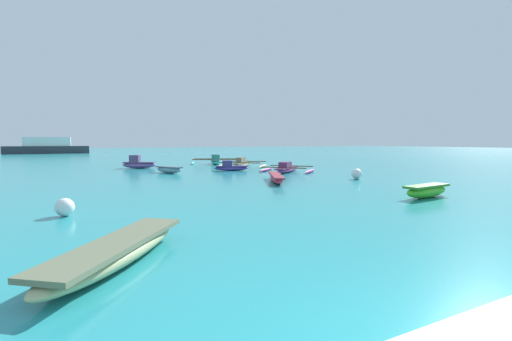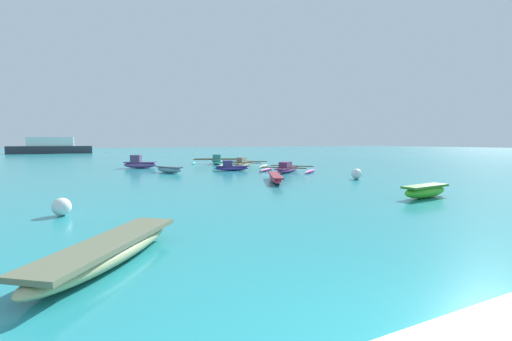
# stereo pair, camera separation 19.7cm
# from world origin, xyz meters

# --- Properties ---
(moored_boat_0) EXTENTS (4.28, 4.20, 0.79)m
(moored_boat_0) POSITION_xyz_m (8.04, 23.01, 0.26)
(moored_boat_0) COLOR tan
(moored_boat_0) RESTS_ON ground_plane
(moored_boat_1) EXTENTS (2.39, 1.37, 0.70)m
(moored_boat_1) POSITION_xyz_m (5.96, 20.43, 0.25)
(moored_boat_1) COLOR #5C41AB
(moored_boat_1) RESTS_ON ground_plane
(moored_boat_2) EXTENTS (2.78, 3.32, 0.37)m
(moored_boat_2) POSITION_xyz_m (-2.58, 4.70, 0.21)
(moored_boat_2) COLOR #9EAB78
(moored_boat_2) RESTS_ON ground_plane
(moored_boat_3) EXTENTS (4.59, 3.21, 0.88)m
(moored_boat_3) POSITION_xyz_m (7.41, 27.28, 0.29)
(moored_boat_3) COLOR #4DD4BD
(moored_boat_3) RESTS_ON ground_plane
(moored_boat_4) EXTENTS (3.92, 4.01, 0.69)m
(moored_boat_4) POSITION_xyz_m (8.77, 17.66, 0.23)
(moored_boat_4) COLOR #9D3B86
(moored_boat_4) RESTS_ON ground_plane
(moored_boat_5) EXTENTS (2.30, 0.84, 0.45)m
(moored_boat_5) POSITION_xyz_m (7.81, 6.81, 0.25)
(moored_boat_5) COLOR green
(moored_boat_5) RESTS_ON ground_plane
(moored_boat_6) EXTENTS (2.55, 1.71, 0.98)m
(moored_boat_6) POSITION_xyz_m (0.64, 25.54, 0.35)
(moored_boat_6) COLOR #8659A1
(moored_boat_6) RESTS_ON ground_plane
(moored_boat_7) EXTENTS (2.00, 3.62, 0.37)m
(moored_boat_7) POSITION_xyz_m (5.45, 13.36, 0.21)
(moored_boat_7) COLOR #DF334A
(moored_boat_7) RESTS_ON ground_plane
(moored_boat_8) EXTENTS (1.49, 2.19, 0.41)m
(moored_boat_8) POSITION_xyz_m (1.79, 20.58, 0.23)
(moored_boat_8) COLOR #79A1B4
(moored_boat_8) RESTS_ON ground_plane
(mooring_buoy_0) EXTENTS (0.48, 0.48, 0.48)m
(mooring_buoy_0) POSITION_xyz_m (-3.51, 9.12, 0.24)
(mooring_buoy_0) COLOR white
(mooring_buoy_0) RESTS_ON ground_plane
(mooring_buoy_1) EXTENTS (0.55, 0.55, 0.55)m
(mooring_buoy_1) POSITION_xyz_m (9.86, 12.47, 0.28)
(mooring_buoy_1) COLOR white
(mooring_buoy_1) RESTS_ON ground_plane
(distant_ferry) EXTENTS (12.44, 2.74, 2.74)m
(distant_ferry) POSITION_xyz_m (-8.30, 65.87, 1.11)
(distant_ferry) COLOR #2D333D
(distant_ferry) RESTS_ON ground_plane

